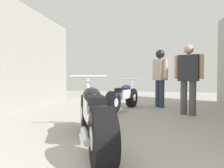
# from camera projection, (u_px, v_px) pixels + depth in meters

# --- Properties ---
(ground_plane) EXTENTS (17.17, 17.17, 0.00)m
(ground_plane) POSITION_uv_depth(u_px,v_px,m) (126.00, 121.00, 3.95)
(ground_plane) COLOR #A8A399
(motorcycle_maroon_cruiser) EXTENTS (1.02, 1.95, 0.95)m
(motorcycle_maroon_cruiser) POSITION_uv_depth(u_px,v_px,m) (94.00, 116.00, 2.54)
(motorcycle_maroon_cruiser) COLOR black
(motorcycle_maroon_cruiser) RESTS_ON ground_plane
(motorcycle_black_naked) EXTENTS (0.79, 1.83, 0.87)m
(motorcycle_black_naked) POSITION_uv_depth(u_px,v_px,m) (123.00, 97.00, 5.33)
(motorcycle_black_naked) COLOR black
(motorcycle_black_naked) RESTS_ON ground_plane
(mechanic_in_blue) EXTENTS (0.67, 0.40, 1.70)m
(mechanic_in_blue) POSITION_uv_depth(u_px,v_px,m) (188.00, 75.00, 4.61)
(mechanic_in_blue) COLOR #4C4C4C
(mechanic_in_blue) RESTS_ON ground_plane
(mechanic_with_helmet) EXTENTS (0.44, 0.65, 1.75)m
(mechanic_with_helmet) POSITION_uv_depth(u_px,v_px,m) (160.00, 73.00, 5.85)
(mechanic_with_helmet) COLOR #2D3851
(mechanic_with_helmet) RESTS_ON ground_plane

